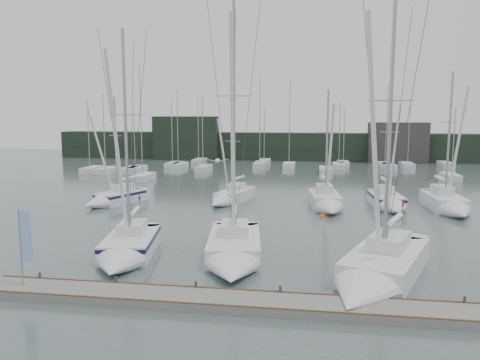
% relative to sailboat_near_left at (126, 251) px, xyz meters
% --- Properties ---
extents(ground, '(160.00, 160.00, 0.00)m').
position_rel_sailboat_near_left_xyz_m(ground, '(7.34, -0.42, -0.58)').
color(ground, '#495957').
rests_on(ground, ground).
extents(dock, '(24.00, 2.00, 0.40)m').
position_rel_sailboat_near_left_xyz_m(dock, '(7.34, -5.42, -0.38)').
color(dock, slate).
rests_on(dock, ground).
extents(far_treeline, '(90.00, 4.00, 5.00)m').
position_rel_sailboat_near_left_xyz_m(far_treeline, '(7.34, 61.58, 1.92)').
color(far_treeline, black).
rests_on(far_treeline, ground).
extents(far_building_left, '(12.00, 3.00, 8.00)m').
position_rel_sailboat_near_left_xyz_m(far_building_left, '(-12.66, 59.58, 3.42)').
color(far_building_left, black).
rests_on(far_building_left, ground).
extents(far_building_right, '(10.00, 3.00, 7.00)m').
position_rel_sailboat_near_left_xyz_m(far_building_right, '(25.34, 59.58, 2.92)').
color(far_building_right, '#3A3835').
rests_on(far_building_right, ground).
extents(mast_forest, '(54.89, 26.08, 14.87)m').
position_rel_sailboat_near_left_xyz_m(mast_forest, '(3.49, 45.90, -0.11)').
color(mast_forest, silver).
rests_on(mast_forest, ground).
extents(sailboat_near_left, '(4.13, 8.58, 14.32)m').
position_rel_sailboat_near_left_xyz_m(sailboat_near_left, '(0.00, 0.00, 0.00)').
color(sailboat_near_left, silver).
rests_on(sailboat_near_left, ground).
extents(sailboat_near_center, '(4.33, 10.00, 16.26)m').
position_rel_sailboat_near_left_xyz_m(sailboat_near_center, '(6.34, 0.30, -0.03)').
color(sailboat_near_center, silver).
rests_on(sailboat_near_center, ground).
extents(sailboat_near_right, '(6.84, 10.81, 15.60)m').
position_rel_sailboat_near_left_xyz_m(sailboat_near_right, '(13.87, -2.04, 0.02)').
color(sailboat_near_right, silver).
rests_on(sailboat_near_right, ground).
extents(sailboat_mid_a, '(4.73, 7.17, 10.80)m').
position_rel_sailboat_near_left_xyz_m(sailboat_mid_a, '(-7.96, 15.86, -0.03)').
color(sailboat_mid_a, silver).
rests_on(sailboat_mid_a, ground).
extents(sailboat_mid_b, '(4.02, 7.68, 9.82)m').
position_rel_sailboat_near_left_xyz_m(sailboat_mid_b, '(2.80, 18.33, -0.09)').
color(sailboat_mid_b, silver).
rests_on(sailboat_mid_b, ground).
extents(sailboat_mid_c, '(3.33, 7.92, 11.45)m').
position_rel_sailboat_near_left_xyz_m(sailboat_mid_c, '(12.07, 16.63, 0.01)').
color(sailboat_mid_c, silver).
rests_on(sailboat_mid_c, ground).
extents(sailboat_mid_d, '(3.04, 7.45, 11.54)m').
position_rel_sailboat_near_left_xyz_m(sailboat_mid_d, '(17.61, 17.86, -0.00)').
color(sailboat_mid_d, silver).
rests_on(sailboat_mid_d, ground).
extents(sailboat_mid_e, '(3.05, 8.53, 12.97)m').
position_rel_sailboat_near_left_xyz_m(sailboat_mid_e, '(22.55, 17.15, 0.03)').
color(sailboat_mid_e, silver).
rests_on(sailboat_mid_e, ground).
extents(buoy_a, '(0.54, 0.54, 0.54)m').
position_rel_sailboat_near_left_xyz_m(buoy_a, '(3.68, 10.88, -0.58)').
color(buoy_a, '#EF4A15').
rests_on(buoy_a, ground).
extents(buoy_b, '(0.54, 0.54, 0.54)m').
position_rel_sailboat_near_left_xyz_m(buoy_b, '(11.63, 13.57, -0.58)').
color(buoy_b, '#EF4A15').
rests_on(buoy_b, ground).
extents(dock_banner, '(0.54, 0.22, 3.71)m').
position_rel_sailboat_near_left_xyz_m(dock_banner, '(-2.76, -5.38, 2.01)').
color(dock_banner, '#979A9F').
rests_on(dock_banner, dock).
extents(seagull, '(1.10, 0.51, 0.22)m').
position_rel_sailboat_near_left_xyz_m(seagull, '(6.08, -2.75, 5.68)').
color(seagull, white).
rests_on(seagull, ground).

